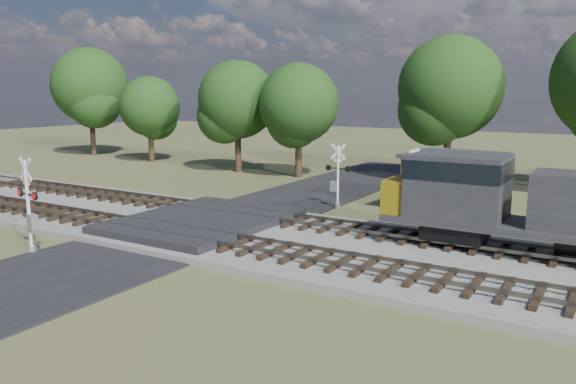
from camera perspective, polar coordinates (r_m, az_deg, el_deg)
The scene contains 10 objects.
ground at distance 28.37m, azimuth -9.33°, elevation -3.95°, with size 160.00×160.00×0.00m, color #444E29.
ballast_bed at distance 23.76m, azimuth 10.30°, elevation -6.39°, with size 140.00×10.00×0.30m, color gray.
road at distance 28.36m, azimuth -9.34°, elevation -3.87°, with size 7.00×60.00×0.08m, color black.
crossing_panel at distance 28.67m, azimuth -8.70°, elevation -3.13°, with size 7.00×9.00×0.62m, color #262628.
track_near at distance 24.85m, azimuth -6.86°, elevation -4.93°, with size 140.00×2.60×0.33m.
track_far at distance 28.83m, azimuth -0.73°, elevation -2.74°, with size 140.00×2.60×0.33m.
crossing_signal_near at distance 26.23m, azimuth -24.74°, elevation -2.04°, with size 1.67×0.41×4.16m.
crossing_signal_far at distance 33.29m, azimuth 4.96°, elevation 1.08°, with size 1.56×0.34×3.88m.
equipment_shed at distance 33.55m, azimuth 16.44°, elevation 0.96°, with size 5.34×5.34×3.41m.
treeline at distance 42.96m, azimuth 18.02°, elevation 9.64°, with size 86.20×11.78×11.67m.
Camera 1 is at (17.99, -20.84, 6.86)m, focal length 35.00 mm.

